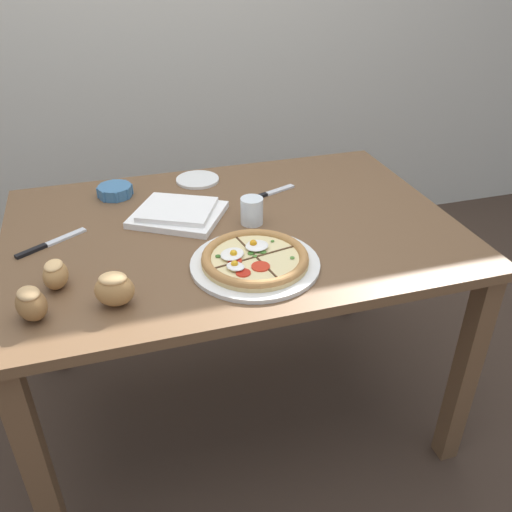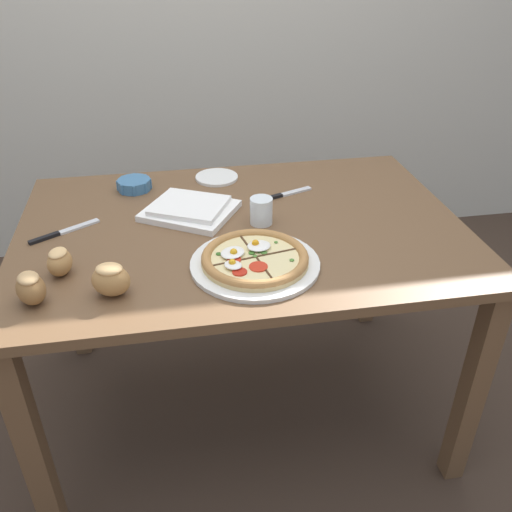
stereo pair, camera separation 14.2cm
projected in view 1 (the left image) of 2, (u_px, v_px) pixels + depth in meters
ground_plane at (237, 403)px, 2.02m from camera, size 12.00×12.00×0.00m
dining_table at (233, 254)px, 1.68m from camera, size 1.33×0.92×0.75m
pizza at (256, 260)px, 1.42m from camera, size 0.34×0.34×0.05m
ramekin_bowl at (115, 191)px, 1.79m from camera, size 0.12×0.12×0.04m
napkin_folded at (178, 213)px, 1.66m from camera, size 0.34×0.32×0.04m
bread_piece_near at (31, 303)px, 1.22m from camera, size 0.10×0.11×0.08m
bread_piece_mid at (114, 289)px, 1.27m from camera, size 0.11×0.09×0.08m
bread_piece_far at (55, 274)px, 1.33m from camera, size 0.07×0.09×0.07m
knife_main at (269, 193)px, 1.81m from camera, size 0.19×0.09×0.01m
knife_spare at (51, 243)px, 1.53m from camera, size 0.19×0.13×0.01m
water_glass at (252, 212)px, 1.62m from camera, size 0.07×0.07×0.08m
side_saucer at (198, 180)px, 1.90m from camera, size 0.15×0.15×0.01m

